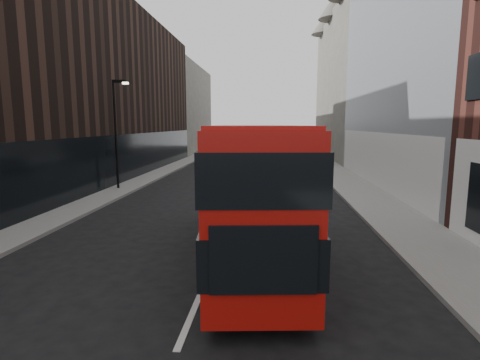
% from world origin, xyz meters
% --- Properties ---
extents(sidewalk_right, '(3.00, 80.00, 0.15)m').
position_xyz_m(sidewalk_right, '(7.50, 25.00, 0.07)').
color(sidewalk_right, slate).
rests_on(sidewalk_right, ground).
extents(sidewalk_left, '(2.00, 80.00, 0.15)m').
position_xyz_m(sidewalk_left, '(-8.00, 25.00, 0.07)').
color(sidewalk_left, slate).
rests_on(sidewalk_left, ground).
extents(building_modern_block, '(5.03, 22.00, 20.00)m').
position_xyz_m(building_modern_block, '(11.47, 21.00, 9.90)').
color(building_modern_block, '#A6ABB0').
rests_on(building_modern_block, ground).
extents(building_victorian, '(6.50, 24.00, 21.00)m').
position_xyz_m(building_victorian, '(11.38, 44.00, 9.66)').
color(building_victorian, '#5F5B53').
rests_on(building_victorian, ground).
extents(building_left_mid, '(5.00, 24.00, 14.00)m').
position_xyz_m(building_left_mid, '(-11.50, 30.00, 7.00)').
color(building_left_mid, black).
rests_on(building_left_mid, ground).
extents(building_left_far, '(5.00, 20.00, 13.00)m').
position_xyz_m(building_left_far, '(-11.50, 52.00, 6.50)').
color(building_left_far, '#5F5B53').
rests_on(building_left_far, ground).
extents(street_lamp, '(1.06, 0.22, 7.00)m').
position_xyz_m(street_lamp, '(-8.22, 18.00, 4.18)').
color(street_lamp, black).
rests_on(street_lamp, sidewalk_left).
extents(red_bus, '(3.53, 10.84, 4.31)m').
position_xyz_m(red_bus, '(1.14, 6.24, 2.39)').
color(red_bus, '#9D0E09').
rests_on(red_bus, ground).
extents(grey_bus, '(3.79, 12.91, 4.11)m').
position_xyz_m(grey_bus, '(3.22, 43.08, 2.20)').
color(grey_bus, black).
rests_on(grey_bus, ground).
extents(car_a, '(2.17, 4.32, 1.41)m').
position_xyz_m(car_a, '(2.27, 17.90, 0.71)').
color(car_a, black).
rests_on(car_a, ground).
extents(car_b, '(1.63, 3.85, 1.24)m').
position_xyz_m(car_b, '(0.78, 18.00, 0.62)').
color(car_b, gray).
rests_on(car_b, ground).
extents(car_c, '(2.62, 5.26, 1.47)m').
position_xyz_m(car_c, '(2.87, 24.17, 0.73)').
color(car_c, black).
rests_on(car_c, ground).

